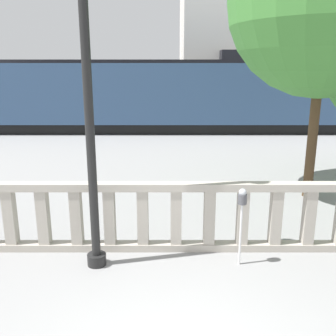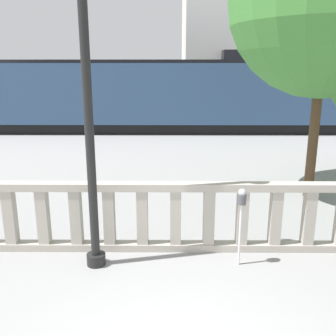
{
  "view_description": "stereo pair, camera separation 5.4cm",
  "coord_description": "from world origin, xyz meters",
  "px_view_note": "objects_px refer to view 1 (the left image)",
  "views": [
    {
      "loc": [
        -0.15,
        -3.14,
        3.3
      ],
      "look_at": [
        -0.15,
        4.32,
        1.34
      ],
      "focal_mm": 40.0,
      "sensor_mm": 36.0,
      "label": 1
    },
    {
      "loc": [
        -0.09,
        -3.14,
        3.3
      ],
      "look_at": [
        -0.15,
        4.32,
        1.34
      ],
      "focal_mm": 40.0,
      "sensor_mm": 36.0,
      "label": 2
    }
  ],
  "objects_px": {
    "parking_meter": "(242,205)",
    "train_far": "(105,89)",
    "train_near": "(193,96)",
    "lamppost": "(84,26)"
  },
  "relations": [
    {
      "from": "parking_meter",
      "to": "lamppost",
      "type": "bearing_deg",
      "value": -179.62
    },
    {
      "from": "parking_meter",
      "to": "train_far",
      "type": "height_order",
      "value": "train_far"
    },
    {
      "from": "parking_meter",
      "to": "train_far",
      "type": "distance_m",
      "value": 20.62
    },
    {
      "from": "train_far",
      "to": "train_near",
      "type": "bearing_deg",
      "value": -43.07
    },
    {
      "from": "lamppost",
      "to": "train_far",
      "type": "bearing_deg",
      "value": 98.59
    },
    {
      "from": "train_near",
      "to": "train_far",
      "type": "bearing_deg",
      "value": 136.93
    },
    {
      "from": "parking_meter",
      "to": "train_near",
      "type": "bearing_deg",
      "value": 89.53
    },
    {
      "from": "lamppost",
      "to": "train_near",
      "type": "xyz_separation_m",
      "value": [
        2.61,
        14.62,
        -2.03
      ]
    },
    {
      "from": "parking_meter",
      "to": "train_near",
      "type": "xyz_separation_m",
      "value": [
        0.12,
        14.61,
        0.8
      ]
    },
    {
      "from": "lamppost",
      "to": "train_far",
      "type": "height_order",
      "value": "lamppost"
    }
  ]
}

